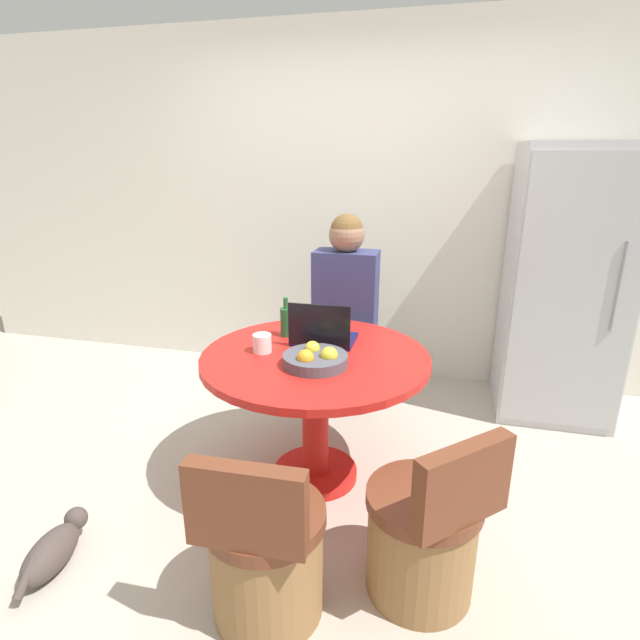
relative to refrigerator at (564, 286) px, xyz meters
The scene contains 12 objects.
ground_plane 2.13m from the refrigerator, 138.09° to the right, with size 12.00×12.00×0.00m, color #B2A899.
wall_back 1.55m from the refrigerator, 165.46° to the left, with size 7.00×0.06×2.60m.
refrigerator is the anchor object (origin of this frame).
dining_table 1.81m from the refrigerator, 139.92° to the right, with size 1.16×1.16×0.73m.
chair_near_camera 2.49m from the refrigerator, 123.43° to the right, with size 0.45×0.45×0.76m.
chair_near_right_corner 2.02m from the refrigerator, 113.17° to the right, with size 0.52×0.52×0.76m.
person_seated 1.41m from the refrigerator, 165.71° to the right, with size 0.40×0.37×1.35m.
laptop 1.69m from the refrigerator, 144.02° to the right, with size 0.33×0.26×0.24m.
fruit_bowl 1.85m from the refrigerator, 135.89° to the right, with size 0.31×0.31×0.10m.
coffee_cup 2.02m from the refrigerator, 144.06° to the right, with size 0.10×0.10×0.09m.
bottle 1.84m from the refrigerator, 149.73° to the right, with size 0.06×0.06×0.22m.
cat 3.17m from the refrigerator, 138.40° to the right, with size 0.18×0.45×0.16m.
Camera 1 is at (0.68, -2.11, 1.69)m, focal length 28.00 mm.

